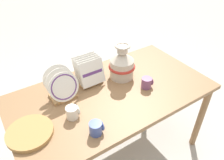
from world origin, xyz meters
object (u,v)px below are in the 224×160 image
at_px(wicker_charger_stack, 30,132).
at_px(mug_cobalt_glaze, 96,128).
at_px(dish_rack_square_plates, 89,73).
at_px(mug_plum_glaze, 147,83).
at_px(dish_rack_round_plates, 62,87).
at_px(ceramic_vase, 122,64).
at_px(mug_cream_glaze, 73,112).

distance_m(wicker_charger_stack, mug_cobalt_glaze, 0.41).
distance_m(dish_rack_square_plates, mug_cobalt_glaze, 0.53).
xyz_separation_m(dish_rack_square_plates, mug_plum_glaze, (0.34, -0.30, -0.05)).
relative_size(mug_cobalt_glaze, mug_plum_glaze, 1.00).
bearing_deg(wicker_charger_stack, dish_rack_round_plates, 33.49).
bearing_deg(ceramic_vase, mug_cobalt_glaze, -139.63).
xyz_separation_m(mug_cobalt_glaze, mug_cream_glaze, (-0.06, 0.20, 0.00)).
xyz_separation_m(wicker_charger_stack, mug_cobalt_glaze, (0.35, -0.22, 0.03)).
bearing_deg(mug_cream_glaze, dish_rack_square_plates, 45.30).
height_order(dish_rack_round_plates, dish_rack_square_plates, dish_rack_round_plates).
relative_size(mug_plum_glaze, mug_cream_glaze, 1.00).
xyz_separation_m(dish_rack_square_plates, wicker_charger_stack, (-0.56, -0.27, -0.08)).
bearing_deg(ceramic_vase, mug_plum_glaze, -69.98).
xyz_separation_m(dish_rack_square_plates, mug_cobalt_glaze, (-0.22, -0.49, -0.05)).
height_order(ceramic_vase, mug_plum_glaze, ceramic_vase).
relative_size(dish_rack_round_plates, mug_cream_glaze, 2.69).
distance_m(ceramic_vase, mug_cobalt_glaze, 0.63).
bearing_deg(mug_plum_glaze, mug_cobalt_glaze, -162.05).
height_order(dish_rack_square_plates, mug_plum_glaze, dish_rack_square_plates).
distance_m(ceramic_vase, mug_plum_glaze, 0.25).
relative_size(ceramic_vase, mug_cream_glaze, 3.38).
bearing_deg(ceramic_vase, dish_rack_round_plates, 178.24).
relative_size(dish_rack_round_plates, dish_rack_square_plates, 1.09).
height_order(dish_rack_round_plates, wicker_charger_stack, dish_rack_round_plates).
relative_size(ceramic_vase, mug_plum_glaze, 3.38).
height_order(ceramic_vase, mug_cobalt_glaze, ceramic_vase).
bearing_deg(wicker_charger_stack, dish_rack_square_plates, 25.47).
bearing_deg(dish_rack_round_plates, mug_plum_glaze, -21.94).
relative_size(ceramic_vase, dish_rack_round_plates, 1.25).
relative_size(dish_rack_round_plates, mug_plum_glaze, 2.69).
height_order(wicker_charger_stack, mug_cream_glaze, mug_cream_glaze).
relative_size(dish_rack_square_plates, mug_plum_glaze, 2.48).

